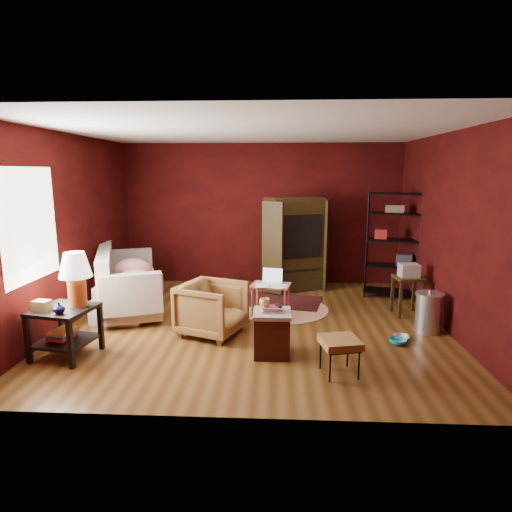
{
  "coord_description": "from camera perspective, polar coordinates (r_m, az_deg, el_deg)",
  "views": [
    {
      "loc": [
        0.32,
        -6.08,
        2.24
      ],
      "look_at": [
        0.0,
        0.2,
        1.0
      ],
      "focal_mm": 30.0,
      "sensor_mm": 36.0,
      "label": 1
    }
  ],
  "objects": [
    {
      "name": "rug_oriental",
      "position": [
        7.54,
        3.46,
        -6.01
      ],
      "size": [
        1.48,
        1.13,
        0.01
      ],
      "rotation": [
        0.0,
        0.0,
        -0.2
      ],
      "color": "#501517",
      "rests_on": "ground"
    },
    {
      "name": "sofa_cushions",
      "position": [
        7.34,
        -16.98,
        -3.42
      ],
      "size": [
        1.58,
        2.38,
        0.93
      ],
      "rotation": [
        0.0,
        0.0,
        0.36
      ],
      "color": "gray",
      "rests_on": "sofa"
    },
    {
      "name": "pet_bowl_steel",
      "position": [
        6.2,
        18.83,
        -9.51
      ],
      "size": [
        0.23,
        0.13,
        0.23
      ],
      "primitive_type": "imported",
      "rotation": [
        0.0,
        0.0,
        -0.33
      ],
      "color": "#B7B9BE",
      "rests_on": "ground"
    },
    {
      "name": "wire_shelving",
      "position": [
        8.0,
        17.85,
        1.96
      ],
      "size": [
        0.99,
        0.61,
        1.89
      ],
      "rotation": [
        0.0,
        0.0,
        -0.24
      ],
      "color": "black",
      "rests_on": "ground"
    },
    {
      "name": "vase",
      "position": [
        5.49,
        -24.8,
        -6.34
      ],
      "size": [
        0.15,
        0.16,
        0.13
      ],
      "primitive_type": "imported",
      "rotation": [
        0.0,
        0.0,
        0.14
      ],
      "color": "#0B0B39",
      "rests_on": "side_table"
    },
    {
      "name": "tv_armoire",
      "position": [
        8.17,
        5.16,
        1.83
      ],
      "size": [
        1.27,
        1.06,
        1.77
      ],
      "rotation": [
        0.0,
        0.0,
        0.43
      ],
      "color": "#36270F",
      "rests_on": "ground"
    },
    {
      "name": "footstool",
      "position": [
        4.94,
        11.12,
        -11.37
      ],
      "size": [
        0.49,
        0.49,
        0.42
      ],
      "rotation": [
        0.0,
        0.0,
        0.22
      ],
      "color": "black",
      "rests_on": "ground"
    },
    {
      "name": "laptop_desk",
      "position": [
        6.74,
        2.0,
        -4.23
      ],
      "size": [
        0.66,
        0.55,
        0.73
      ],
      "rotation": [
        0.0,
        0.0,
        -0.19
      ],
      "color": "#E1676A",
      "rests_on": "ground"
    },
    {
      "name": "side_table",
      "position": [
        5.68,
        -23.54,
        -4.74
      ],
      "size": [
        0.77,
        0.77,
        1.29
      ],
      "rotation": [
        0.0,
        0.0,
        -0.2
      ],
      "color": "black",
      "rests_on": "ground"
    },
    {
      "name": "small_stand",
      "position": [
        7.14,
        19.67,
        -2.64
      ],
      "size": [
        0.45,
        0.45,
        0.83
      ],
      "rotation": [
        0.0,
        0.0,
        0.09
      ],
      "color": "#36270F",
      "rests_on": "ground"
    },
    {
      "name": "hamper",
      "position": [
        5.36,
        2.16,
        -10.14
      ],
      "size": [
        0.46,
        0.46,
        0.64
      ],
      "rotation": [
        0.0,
        0.0,
        0.0
      ],
      "color": "#3F190E",
      "rests_on": "ground"
    },
    {
      "name": "room",
      "position": [
        6.13,
        -0.47,
        3.31
      ],
      "size": [
        5.54,
        5.04,
        2.84
      ],
      "color": "brown",
      "rests_on": "ground"
    },
    {
      "name": "rug_round",
      "position": [
        7.16,
        3.52,
        -7.04
      ],
      "size": [
        1.98,
        1.98,
        0.01
      ],
      "rotation": [
        0.0,
        0.0,
        0.38
      ],
      "color": "beige",
      "rests_on": "ground"
    },
    {
      "name": "mug",
      "position": [
        5.25,
        1.17,
        -6.08
      ],
      "size": [
        0.14,
        0.12,
        0.13
      ],
      "primitive_type": "imported",
      "rotation": [
        0.0,
        0.0,
        0.19
      ],
      "color": "#E7DB71",
      "rests_on": "hamper"
    },
    {
      "name": "trash_can",
      "position": [
        6.57,
        22.02,
        -6.96
      ],
      "size": [
        0.43,
        0.43,
        0.61
      ],
      "rotation": [
        0.0,
        0.0,
        0.11
      ],
      "color": "silver",
      "rests_on": "ground"
    },
    {
      "name": "pet_bowl_turquoise",
      "position": [
        6.03,
        18.43,
        -10.07
      ],
      "size": [
        0.24,
        0.11,
        0.23
      ],
      "primitive_type": "imported",
      "rotation": [
        0.0,
        0.0,
        0.16
      ],
      "color": "#28ADBE",
      "rests_on": "ground"
    },
    {
      "name": "armchair",
      "position": [
        6.01,
        -5.88,
        -6.66
      ],
      "size": [
        0.98,
        1.01,
        0.81
      ],
      "primitive_type": "imported",
      "rotation": [
        0.0,
        0.0,
        1.2
      ],
      "color": "black",
      "rests_on": "ground"
    },
    {
      "name": "sofa",
      "position": [
        7.4,
        -16.48,
        -3.98
      ],
      "size": [
        0.68,
        1.91,
        0.74
      ],
      "primitive_type": "imported",
      "rotation": [
        0.0,
        0.0,
        1.64
      ],
      "color": "gray",
      "rests_on": "ground"
    }
  ]
}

